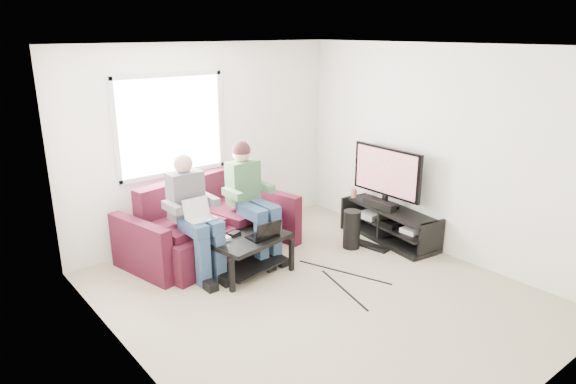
{
  "coord_description": "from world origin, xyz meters",
  "views": [
    {
      "loc": [
        -3.37,
        -3.66,
        2.75
      ],
      "look_at": [
        0.07,
        0.6,
        1.01
      ],
      "focal_mm": 32.0,
      "sensor_mm": 36.0,
      "label": 1
    }
  ],
  "objects": [
    {
      "name": "window",
      "position": [
        -0.5,
        2.23,
        1.6
      ],
      "size": [
        1.48,
        0.04,
        1.28
      ],
      "color": "white",
      "rests_on": "wall_back"
    },
    {
      "name": "wall_right",
      "position": [
        2.0,
        0.0,
        1.3
      ],
      "size": [
        0.0,
        4.5,
        4.5
      ],
      "primitive_type": "plane",
      "rotation": [
        1.57,
        0.0,
        -1.57
      ],
      "color": "white",
      "rests_on": "floor"
    },
    {
      "name": "tv",
      "position": [
        1.77,
        0.62,
        0.92
      ],
      "size": [
        0.12,
        1.1,
        0.81
      ],
      "color": "black",
      "rests_on": "tv_stand"
    },
    {
      "name": "wall_left",
      "position": [
        -2.0,
        0.0,
        1.3
      ],
      "size": [
        0.0,
        4.5,
        4.5
      ],
      "primitive_type": "plane",
      "rotation": [
        1.57,
        0.0,
        1.57
      ],
      "color": "white",
      "rests_on": "floor"
    },
    {
      "name": "person_left",
      "position": [
        -0.75,
        1.31,
        0.78
      ],
      "size": [
        0.4,
        0.71,
        1.4
      ],
      "color": "navy",
      "rests_on": "sofa"
    },
    {
      "name": "sofa",
      "position": [
        -0.35,
        1.69,
        0.34
      ],
      "size": [
        2.22,
        1.3,
        0.95
      ],
      "color": "#471121",
      "rests_on": "floor"
    },
    {
      "name": "laptop_black",
      "position": [
        -0.14,
        0.8,
        0.57
      ],
      "size": [
        0.39,
        0.32,
        0.24
      ],
      "primitive_type": null,
      "rotation": [
        0.0,
        0.0,
        0.25
      ],
      "color": "black",
      "rests_on": "coffee_table"
    },
    {
      "name": "coffee_table",
      "position": [
        -0.26,
        0.88,
        0.33
      ],
      "size": [
        0.98,
        0.7,
        0.45
      ],
      "color": "black",
      "rests_on": "floor"
    },
    {
      "name": "wall_back",
      "position": [
        0.0,
        2.25,
        1.3
      ],
      "size": [
        4.5,
        0.0,
        4.5
      ],
      "primitive_type": "plane",
      "rotation": [
        1.57,
        0.0,
        0.0
      ],
      "color": "white",
      "rests_on": "floor"
    },
    {
      "name": "end_table",
      "position": [
        0.61,
        1.88,
        0.25
      ],
      "size": [
        0.31,
        0.31,
        0.56
      ],
      "color": "black",
      "rests_on": "floor"
    },
    {
      "name": "soundbar",
      "position": [
        1.65,
        0.62,
        0.52
      ],
      "size": [
        0.12,
        0.5,
        0.1
      ],
      "primitive_type": "cube",
      "color": "black",
      "rests_on": "tv_stand"
    },
    {
      "name": "tv_stand",
      "position": [
        1.77,
        0.52,
        0.21
      ],
      "size": [
        0.61,
        1.45,
        0.47
      ],
      "color": "black",
      "rests_on": "floor"
    },
    {
      "name": "floor",
      "position": [
        0.0,
        0.0,
        0.0
      ],
      "size": [
        4.5,
        4.5,
        0.0
      ],
      "primitive_type": "plane",
      "color": "#BAB191",
      "rests_on": "ground"
    },
    {
      "name": "wall_front",
      "position": [
        0.0,
        -2.25,
        1.3
      ],
      "size": [
        4.5,
        0.0,
        4.5
      ],
      "primitive_type": "plane",
      "rotation": [
        -1.57,
        0.0,
        0.0
      ],
      "color": "white",
      "rests_on": "floor"
    },
    {
      "name": "drink_cup",
      "position": [
        1.72,
        1.15,
        0.53
      ],
      "size": [
        0.08,
        0.08,
        0.12
      ],
      "primitive_type": "cylinder",
      "color": "#9C6443",
      "rests_on": "tv_stand"
    },
    {
      "name": "controller_b",
      "position": [
        -0.36,
        1.06,
        0.47
      ],
      "size": [
        0.16,
        0.13,
        0.04
      ],
      "primitive_type": "cube",
      "rotation": [
        0.0,
        0.0,
        0.3
      ],
      "color": "black",
      "rests_on": "coffee_table"
    },
    {
      "name": "console_white",
      "position": [
        1.77,
        0.12,
        0.28
      ],
      "size": [
        0.3,
        0.22,
        0.06
      ],
      "primitive_type": "cube",
      "color": "silver",
      "rests_on": "tv_stand"
    },
    {
      "name": "person_right",
      "position": [
        0.05,
        1.33,
        0.84
      ],
      "size": [
        0.4,
        0.71,
        1.44
      ],
      "color": "navy",
      "rests_on": "sofa"
    },
    {
      "name": "console_black",
      "position": [
        1.77,
        0.47,
        0.28
      ],
      "size": [
        0.38,
        0.3,
        0.07
      ],
      "primitive_type": "cube",
      "color": "black",
      "rests_on": "tv_stand"
    },
    {
      "name": "keyboard_floor",
      "position": [
        1.41,
        0.5,
        0.01
      ],
      "size": [
        0.23,
        0.52,
        0.03
      ],
      "primitive_type": "cube",
      "rotation": [
        0.0,
        0.0,
        0.14
      ],
      "color": "black",
      "rests_on": "floor"
    },
    {
      "name": "controller_a",
      "position": [
        -0.54,
        1.0,
        0.47
      ],
      "size": [
        0.15,
        0.1,
        0.04
      ],
      "primitive_type": "cube",
      "rotation": [
        0.0,
        0.0,
        0.07
      ],
      "color": "silver",
      "rests_on": "coffee_table"
    },
    {
      "name": "laptop_silver",
      "position": [
        -0.75,
        1.15,
        0.77
      ],
      "size": [
        0.36,
        0.28,
        0.24
      ],
      "primitive_type": null,
      "rotation": [
        0.0,
        0.0,
        0.2
      ],
      "color": "silver",
      "rests_on": "person_left"
    },
    {
      "name": "ceiling",
      "position": [
        0.0,
        0.0,
        2.6
      ],
      "size": [
        4.5,
        4.5,
        0.0
      ],
      "primitive_type": "plane",
      "rotation": [
        3.14,
        0.0,
        0.0
      ],
      "color": "white",
      "rests_on": "wall_back"
    },
    {
      "name": "subwoofer",
      "position": [
        1.2,
        0.67,
        0.25
      ],
      "size": [
        0.22,
        0.22,
        0.51
      ],
      "primitive_type": "cylinder",
      "color": "black",
      "rests_on": "floor"
    },
    {
      "name": "controller_c",
      "position": [
        0.04,
        1.03,
        0.47
      ],
      "size": [
        0.16,
        0.13,
        0.04
      ],
      "primitive_type": "cube",
      "rotation": [
        0.0,
        0.0,
        0.29
      ],
      "color": "gray",
      "rests_on": "coffee_table"
    },
    {
      "name": "console_grey",
      "position": [
        1.77,
        0.82,
        0.29
      ],
      "size": [
        0.34,
        0.26,
        0.08
      ],
      "primitive_type": "cube",
      "color": "gray",
      "rests_on": "tv_stand"
    }
  ]
}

